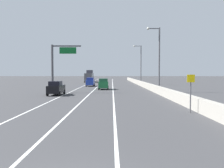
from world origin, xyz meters
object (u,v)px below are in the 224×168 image
at_px(car_black_0, 55,88).
at_px(car_silver_1, 91,78).
at_px(lamp_post_right_third, 139,62).
at_px(box_truck, 88,77).
at_px(car_blue_2, 90,82).
at_px(overhead_sign_gantry, 56,63).
at_px(speed_advisory_sign, 190,90).
at_px(car_green_3, 103,84).
at_px(lamp_post_right_second, 157,55).

xyz_separation_m(car_black_0, car_silver_1, (0.12, 56.83, 0.03)).
height_order(lamp_post_right_third, box_truck, lamp_post_right_third).
bearing_deg(car_blue_2, car_black_0, -97.20).
bearing_deg(overhead_sign_gantry, speed_advisory_sign, -51.75).
bearing_deg(speed_advisory_sign, car_green_3, 106.33).
bearing_deg(overhead_sign_gantry, lamp_post_right_third, 58.02).
distance_m(lamp_post_right_second, car_green_3, 12.21).
xyz_separation_m(overhead_sign_gantry, box_truck, (0.91, 42.77, -2.86)).
relative_size(car_black_0, box_truck, 0.44).
height_order(speed_advisory_sign, lamp_post_right_third, lamp_post_right_third).
height_order(overhead_sign_gantry, car_blue_2, overhead_sign_gantry).
relative_size(speed_advisory_sign, car_black_0, 0.69).
distance_m(speed_advisory_sign, box_truck, 62.95).
distance_m(speed_advisory_sign, car_blue_2, 38.78).
relative_size(lamp_post_right_second, lamp_post_right_third, 1.00).
distance_m(speed_advisory_sign, car_black_0, 20.47).
xyz_separation_m(car_black_0, box_truck, (0.21, 46.51, 0.88)).
distance_m(car_black_0, car_blue_2, 22.38).
bearing_deg(lamp_post_right_second, car_blue_2, 125.19).
bearing_deg(lamp_post_right_second, overhead_sign_gantry, -176.64).
distance_m(lamp_post_right_third, car_black_0, 33.38).
height_order(overhead_sign_gantry, speed_advisory_sign, overhead_sign_gantry).
bearing_deg(car_silver_1, car_black_0, -90.12).
distance_m(lamp_post_right_third, car_green_3, 20.56).
bearing_deg(speed_advisory_sign, lamp_post_right_third, 88.38).
relative_size(speed_advisory_sign, lamp_post_right_third, 0.29).
bearing_deg(box_truck, lamp_post_right_second, -70.32).
bearing_deg(car_silver_1, overhead_sign_gantry, -90.88).
height_order(lamp_post_right_second, car_green_3, lamp_post_right_second).
distance_m(speed_advisory_sign, lamp_post_right_second, 20.06).
relative_size(speed_advisory_sign, lamp_post_right_second, 0.29).
xyz_separation_m(car_blue_2, car_green_3, (3.48, -10.76, 0.01)).
distance_m(lamp_post_right_second, car_silver_1, 54.51).
distance_m(car_black_0, car_green_3, 13.06).
xyz_separation_m(lamp_post_right_second, car_blue_2, (-12.37, 17.54, -4.93)).
relative_size(lamp_post_right_third, box_truck, 1.05).
bearing_deg(car_black_0, car_silver_1, 89.88).
height_order(lamp_post_right_second, box_truck, lamp_post_right_second).
bearing_deg(car_green_3, speed_advisory_sign, -73.67).
relative_size(car_silver_1, box_truck, 0.42).
relative_size(lamp_post_right_second, car_silver_1, 2.48).
xyz_separation_m(car_silver_1, car_blue_2, (2.69, -34.62, 0.01)).
xyz_separation_m(lamp_post_right_second, lamp_post_right_third, (0.08, 24.61, 0.00)).
height_order(car_black_0, car_green_3, car_green_3).
height_order(lamp_post_right_third, car_black_0, lamp_post_right_third).
height_order(speed_advisory_sign, car_black_0, speed_advisory_sign).
bearing_deg(car_black_0, overhead_sign_gantry, 100.58).
relative_size(lamp_post_right_third, car_green_3, 2.55).
xyz_separation_m(car_black_0, car_blue_2, (2.81, 22.21, 0.04)).
relative_size(lamp_post_right_third, car_black_0, 2.38).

